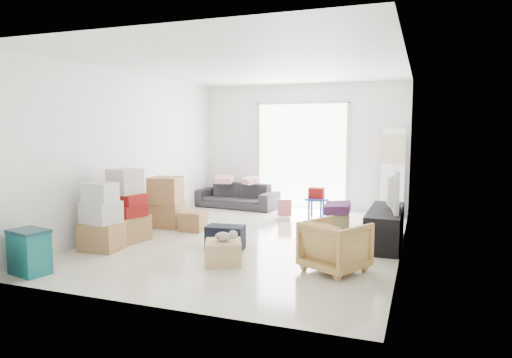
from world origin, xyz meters
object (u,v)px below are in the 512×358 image
Objects in this scene: tv_console at (385,227)px; armchair at (335,244)px; sofa at (237,192)px; wood_crate at (223,253)px; storage_bins at (30,252)px; kids_table at (316,197)px; ottoman at (337,225)px; ac_tower at (393,173)px; television at (386,205)px.

tv_console is 1.65m from armchair.
sofa reaches higher than wood_crate.
storage_bins is at bearing -142.77° from tv_console.
tv_console is 2.64× the size of kids_table.
sofa is 5.08× the size of ottoman.
kids_table reaches higher than ottoman.
ac_tower is at bearing 70.32° from ottoman.
armchair is at bearing -80.65° from ottoman.
storage_bins is at bearing -126.07° from ac_tower.
kids_table is (-0.94, 3.14, 0.08)m from armchair.
tv_console is (0.05, -2.32, -0.61)m from ac_tower.
sofa is 4.01× the size of wood_crate.
sofa is 5.17m from storage_bins.
ac_tower is 0.96× the size of sofa.
television reaches higher than ottoman.
sofa is at bearing 83.82° from storage_bins.
storage_bins is (-3.90, -2.96, 0.01)m from tv_console.
sofa reaches higher than television.
kids_table is at bearing -150.74° from ac_tower.
ac_tower reaches higher than armchair.
kids_table is (-0.64, 1.27, 0.25)m from ottoman.
storage_bins is 4.50m from ottoman.
kids_table reaches higher than wood_crate.
television is 1.77× the size of kids_table.
ottoman is at bearing -63.49° from kids_table.
sofa is at bearing 110.27° from wood_crate.
storage_bins is 1.51× the size of ottoman.
tv_console is 1.49× the size of television.
storage_bins is at bearing -90.52° from sofa.
ottoman is (3.12, 3.25, -0.09)m from storage_bins.
ottoman is at bearing -52.57° from armchair.
kids_table is at bearing 116.51° from ottoman.
sofa is at bearing -24.52° from armchair.
kids_table reaches higher than tv_console.
tv_console is at bearing 37.23° from storage_bins.
tv_console is 0.34m from television.
ottoman is at bearing 62.15° from television.
ac_tower reaches higher than television.
television is 1.67m from armchair.
armchair is (-0.47, -1.58, -0.26)m from television.
television is 2.64m from wood_crate.
tv_console is at bearing -19.96° from ottoman.
tv_console is at bearing -27.35° from sofa.
ac_tower reaches higher than wood_crate.
armchair is 1.93× the size of ottoman.
storage_bins reaches higher than ottoman.
wood_crate is (-0.46, -3.35, -0.28)m from kids_table.
storage_bins is at bearing -133.87° from ottoman.
wood_crate is (-1.10, -2.08, -0.03)m from ottoman.
tv_console reaches higher than ottoman.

